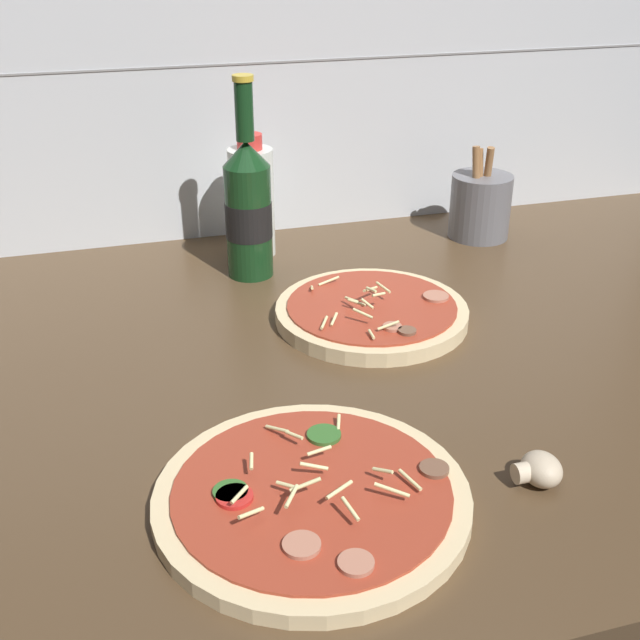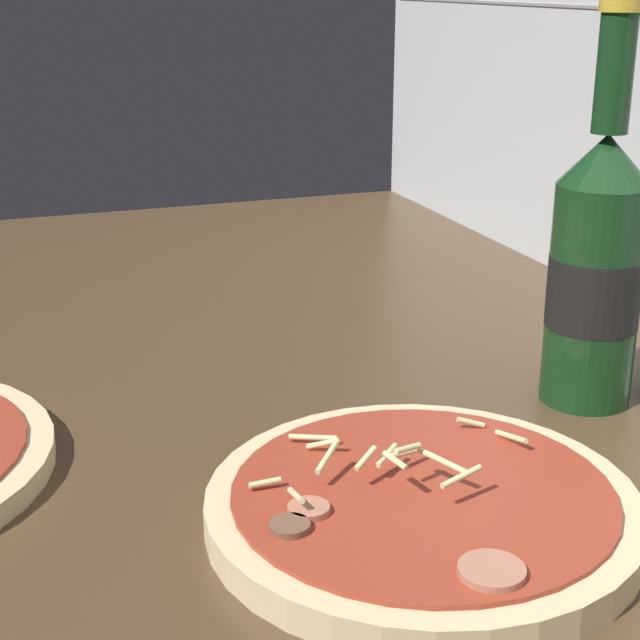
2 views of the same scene
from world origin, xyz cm
name	(u,v)px [view 2 (image 2 of 2)]	position (x,y,z in cm)	size (l,w,h in cm)	color
counter_slab	(245,504)	(0.00, 0.00, 1.25)	(160.00, 90.00, 2.50)	#4C3823
pizza_far	(422,507)	(7.74, 8.59, 3.60)	(25.39, 25.39, 5.09)	beige
beer_bottle	(596,267)	(-4.50, 27.93, 12.95)	(6.79, 6.79, 28.88)	#143819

